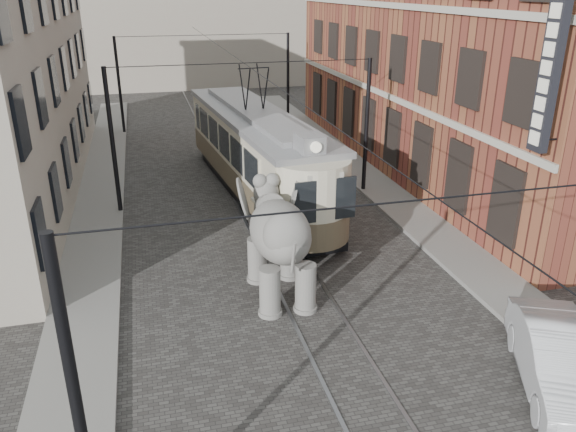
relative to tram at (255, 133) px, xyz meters
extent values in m
plane|color=#423F3C|center=(-0.36, -6.95, -2.83)|extent=(120.00, 120.00, 0.00)
cube|color=slate|center=(5.64, -6.95, -2.76)|extent=(2.00, 60.00, 0.15)
cube|color=slate|center=(-6.86, -6.95, -2.76)|extent=(2.00, 60.00, 0.15)
cube|color=maroon|center=(10.64, 2.05, 3.17)|extent=(8.00, 26.00, 12.00)
cube|color=gray|center=(-0.36, 33.05, 4.17)|extent=(28.00, 10.00, 14.00)
imported|color=silver|center=(4.20, -15.00, -2.06)|extent=(3.43, 4.97, 1.55)
camera|label=1|loc=(-4.64, -23.95, 6.03)|focal=35.33mm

